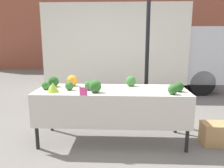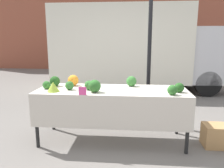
{
  "view_description": "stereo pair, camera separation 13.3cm",
  "coord_description": "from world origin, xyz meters",
  "px_view_note": "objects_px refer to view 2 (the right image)",
  "views": [
    {
      "loc": [
        0.14,
        -3.14,
        1.52
      ],
      "look_at": [
        0.0,
        0.0,
        0.88
      ],
      "focal_mm": 35.0,
      "sensor_mm": 36.0,
      "label": 1
    },
    {
      "loc": [
        0.27,
        -3.13,
        1.52
      ],
      "look_at": [
        0.0,
        0.0,
        0.88
      ],
      "focal_mm": 35.0,
      "sensor_mm": 36.0,
      "label": 2
    }
  ],
  "objects_px": {
    "orange_cauliflower": "(73,80)",
    "price_sign": "(82,91)",
    "parked_truck": "(134,46)",
    "produce_crate": "(219,136)"
  },
  "relations": [
    {
      "from": "parked_truck",
      "to": "orange_cauliflower",
      "type": "bearing_deg",
      "value": -105.58
    },
    {
      "from": "parked_truck",
      "to": "produce_crate",
      "type": "xyz_separation_m",
      "value": [
        1.2,
        -3.89,
        -1.16
      ]
    },
    {
      "from": "parked_truck",
      "to": "orange_cauliflower",
      "type": "height_order",
      "value": "parked_truck"
    },
    {
      "from": "orange_cauliflower",
      "to": "price_sign",
      "type": "relative_size",
      "value": 1.56
    },
    {
      "from": "orange_cauliflower",
      "to": "parked_truck",
      "type": "bearing_deg",
      "value": 74.42
    },
    {
      "from": "price_sign",
      "to": "orange_cauliflower",
      "type": "bearing_deg",
      "value": 115.48
    },
    {
      "from": "produce_crate",
      "to": "price_sign",
      "type": "bearing_deg",
      "value": -171.1
    },
    {
      "from": "parked_truck",
      "to": "orange_cauliflower",
      "type": "relative_size",
      "value": 29.53
    },
    {
      "from": "orange_cauliflower",
      "to": "price_sign",
      "type": "height_order",
      "value": "orange_cauliflower"
    },
    {
      "from": "parked_truck",
      "to": "produce_crate",
      "type": "relative_size",
      "value": 11.08
    }
  ]
}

